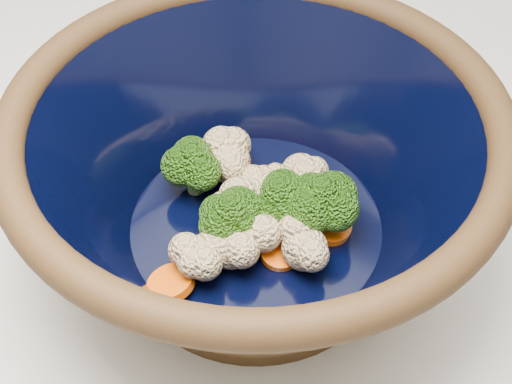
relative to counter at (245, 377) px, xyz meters
name	(u,v)px	position (x,y,z in m)	size (l,w,h in m)	color
counter	(245,377)	(0.00, 0.00, 0.00)	(1.20, 1.20, 0.90)	beige
mixing_bowl	(256,178)	(0.09, -0.10, 0.53)	(0.39, 0.39, 0.14)	black
vegetable_pile	(259,203)	(0.09, -0.10, 0.50)	(0.14, 0.16, 0.06)	#608442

